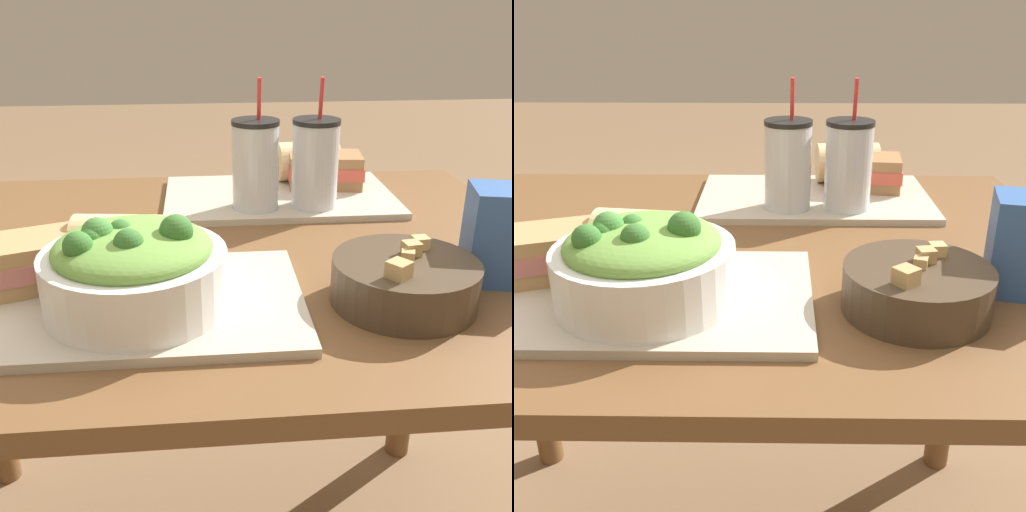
% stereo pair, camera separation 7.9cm
% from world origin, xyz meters
% --- Properties ---
extents(dining_table, '(1.11, 0.82, 0.74)m').
position_xyz_m(dining_table, '(0.00, 0.00, 0.63)').
color(dining_table, brown).
rests_on(dining_table, ground_plane).
extents(tray_near, '(0.43, 0.27, 0.01)m').
position_xyz_m(tray_near, '(-0.08, -0.18, 0.75)').
color(tray_near, '#BCB29E').
rests_on(tray_near, dining_table).
extents(tray_far, '(0.43, 0.27, 0.01)m').
position_xyz_m(tray_far, '(0.16, 0.23, 0.75)').
color(tray_far, '#BCB29E').
rests_on(tray_far, dining_table).
extents(salad_bowl, '(0.22, 0.22, 0.12)m').
position_xyz_m(salad_bowl, '(-0.07, -0.20, 0.81)').
color(salad_bowl, white).
rests_on(salad_bowl, tray_near).
extents(soup_bowl, '(0.18, 0.18, 0.08)m').
position_xyz_m(soup_bowl, '(0.26, -0.20, 0.77)').
color(soup_bowl, '#473828').
rests_on(soup_bowl, dining_table).
extents(sandwich_near, '(0.17, 0.14, 0.06)m').
position_xyz_m(sandwich_near, '(-0.21, -0.12, 0.79)').
color(sandwich_near, tan).
rests_on(sandwich_near, tray_near).
extents(baguette_near, '(0.14, 0.09, 0.08)m').
position_xyz_m(baguette_near, '(-0.10, -0.09, 0.79)').
color(baguette_near, '#DBBC84').
rests_on(baguette_near, tray_near).
extents(sandwich_far, '(0.15, 0.11, 0.06)m').
position_xyz_m(sandwich_far, '(0.25, 0.28, 0.79)').
color(sandwich_far, olive).
rests_on(sandwich_far, tray_far).
extents(baguette_far, '(0.13, 0.09, 0.08)m').
position_xyz_m(baguette_far, '(0.23, 0.32, 0.79)').
color(baguette_far, '#DBBC84').
rests_on(baguette_far, tray_far).
extents(drink_cup_dark, '(0.08, 0.08, 0.23)m').
position_xyz_m(drink_cup_dark, '(0.10, 0.16, 0.83)').
color(drink_cup_dark, silver).
rests_on(drink_cup_dark, tray_far).
extents(drink_cup_red, '(0.08, 0.08, 0.22)m').
position_xyz_m(drink_cup_red, '(0.21, 0.16, 0.83)').
color(drink_cup_red, silver).
rests_on(drink_cup_red, tray_far).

